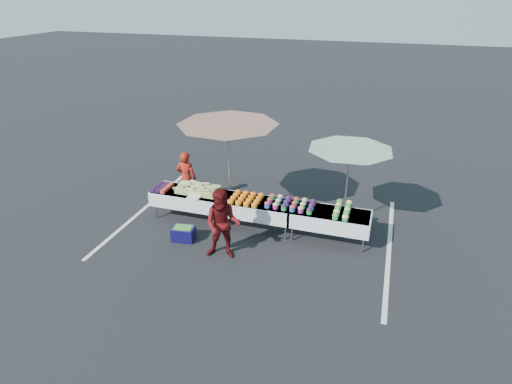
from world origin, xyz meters
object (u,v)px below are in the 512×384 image
(table_center, at_px, (256,207))
(umbrella_right, at_px, (350,156))
(vendor, at_px, (186,178))
(umbrella_left, at_px, (228,132))
(table_left, at_px, (189,197))
(customer, at_px, (223,224))
(table_right, at_px, (330,218))
(storage_bin, at_px, (183,233))

(table_center, distance_m, umbrella_right, 2.54)
(vendor, xyz_separation_m, umbrella_left, (1.38, -0.34, 1.53))
(vendor, bearing_deg, table_left, 115.02)
(vendor, xyz_separation_m, customer, (1.90, -2.11, 0.07))
(table_left, xyz_separation_m, table_right, (3.60, 0.00, 0.00))
(table_left, height_order, table_right, same)
(table_right, bearing_deg, storage_bin, -162.56)
(vendor, xyz_separation_m, umbrella_right, (4.26, 0.06, 1.11))
(storage_bin, bearing_deg, customer, -24.82)
(storage_bin, bearing_deg, table_center, 26.85)
(umbrella_right, height_order, storage_bin, umbrella_right)
(table_left, height_order, table_center, same)
(vendor, height_order, umbrella_left, umbrella_left)
(table_center, bearing_deg, customer, -102.84)
(customer, bearing_deg, storage_bin, 153.59)
(customer, bearing_deg, umbrella_right, 33.13)
(umbrella_right, bearing_deg, umbrella_left, -172.07)
(table_center, height_order, customer, customer)
(vendor, relative_size, customer, 0.92)
(table_center, xyz_separation_m, customer, (-0.31, -1.38, 0.23))
(table_left, relative_size, table_center, 1.00)
(table_left, relative_size, umbrella_left, 0.60)
(vendor, distance_m, storage_bin, 2.00)
(table_left, distance_m, table_right, 3.60)
(customer, xyz_separation_m, umbrella_left, (-0.52, 1.78, 1.46))
(customer, distance_m, umbrella_right, 3.38)
(table_center, distance_m, customer, 1.43)
(table_center, xyz_separation_m, umbrella_left, (-0.83, 0.40, 1.70))
(table_right, bearing_deg, umbrella_left, 171.35)
(umbrella_left, xyz_separation_m, storage_bin, (-0.65, -1.43, -2.11))
(table_left, distance_m, umbrella_right, 4.13)
(vendor, bearing_deg, umbrella_left, 162.03)
(table_left, bearing_deg, umbrella_left, 22.39)
(table_right, height_order, umbrella_right, umbrella_right)
(table_center, bearing_deg, umbrella_right, 21.40)
(table_left, relative_size, vendor, 1.24)
(customer, height_order, umbrella_left, umbrella_left)
(table_center, xyz_separation_m, vendor, (-2.21, 0.74, 0.17))
(table_left, xyz_separation_m, umbrella_left, (0.97, 0.40, 1.70))
(vendor, distance_m, customer, 2.84)
(table_left, height_order, vendor, vendor)
(umbrella_right, bearing_deg, vendor, -179.14)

